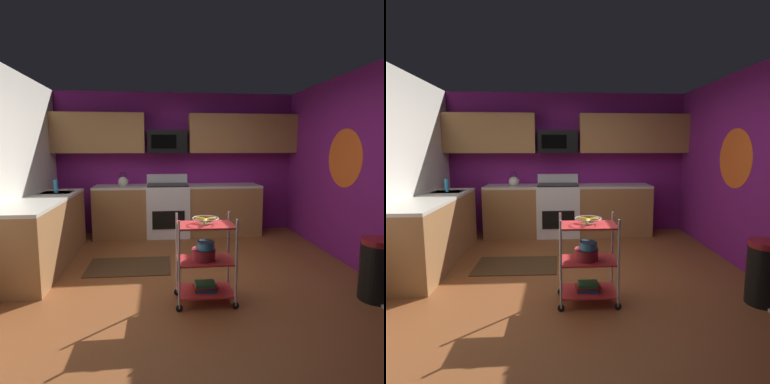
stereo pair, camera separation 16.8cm
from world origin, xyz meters
TOP-DOWN VIEW (x-y plane):
  - floor at (0.00, 0.00)m, footprint 4.40×4.80m
  - wall_back at (0.00, 2.43)m, footprint 4.52×0.06m
  - wall_right at (2.23, 0.00)m, footprint 0.06×4.80m
  - wall_flower_decal at (2.20, 0.52)m, footprint 0.00×0.81m
  - counter_run at (-0.80, 1.52)m, footprint 3.69×2.75m
  - oven_range at (-0.19, 2.10)m, footprint 0.76×0.65m
  - upper_cabinets at (0.04, 2.23)m, footprint 4.40×0.33m
  - microwave at (-0.19, 2.21)m, footprint 0.70×0.39m
  - rolling_cart at (0.11, -0.56)m, footprint 0.63×0.39m
  - fruit_bowl at (0.11, -0.56)m, footprint 0.27×0.27m
  - mixing_bowl_large at (0.09, -0.56)m, footprint 0.25×0.25m
  - mixing_bowl_small at (0.11, -0.58)m, footprint 0.18×0.18m
  - book_stack at (0.11, -0.56)m, footprint 0.27×0.19m
  - kettle at (-0.98, 2.10)m, footprint 0.21×0.18m
  - dish_soap_bottle at (-1.90, 1.31)m, footprint 0.06×0.06m
  - trash_can at (1.90, -0.70)m, footprint 0.34×0.42m
  - floor_rug at (-0.77, 0.54)m, footprint 1.11×0.72m

SIDE VIEW (x-z plane):
  - floor at x=0.00m, z-range -0.04..0.00m
  - floor_rug at x=-0.77m, z-range 0.00..0.01m
  - book_stack at x=0.11m, z-range 0.13..0.21m
  - trash_can at x=1.90m, z-range 0.00..0.66m
  - rolling_cart at x=0.11m, z-range 0.00..0.91m
  - counter_run at x=-0.80m, z-range 0.00..0.92m
  - oven_range at x=-0.19m, z-range -0.07..1.03m
  - mixing_bowl_large at x=0.09m, z-range 0.46..0.58m
  - mixing_bowl_small at x=0.11m, z-range 0.58..0.66m
  - fruit_bowl at x=0.11m, z-range 0.84..0.91m
  - kettle at x=-0.98m, z-range 0.86..1.13m
  - dish_soap_bottle at x=-1.90m, z-range 0.92..1.12m
  - wall_back at x=0.00m, z-range 0.00..2.60m
  - wall_right at x=2.23m, z-range 0.00..2.60m
  - wall_flower_decal at x=2.20m, z-range 1.05..1.85m
  - microwave at x=-0.19m, z-range 1.50..1.90m
  - upper_cabinets at x=0.04m, z-range 1.50..2.20m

